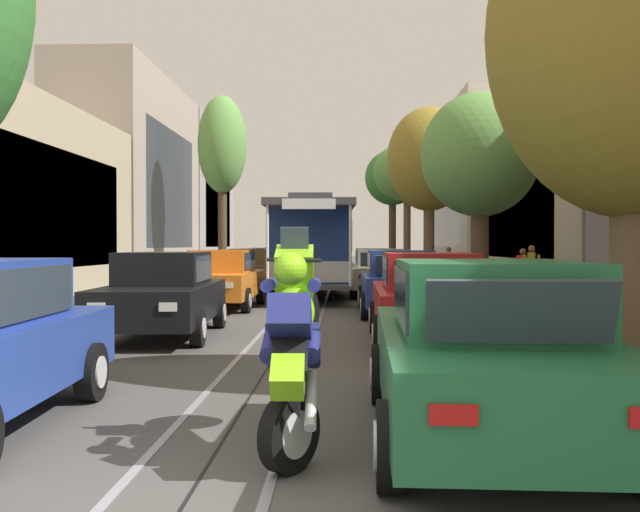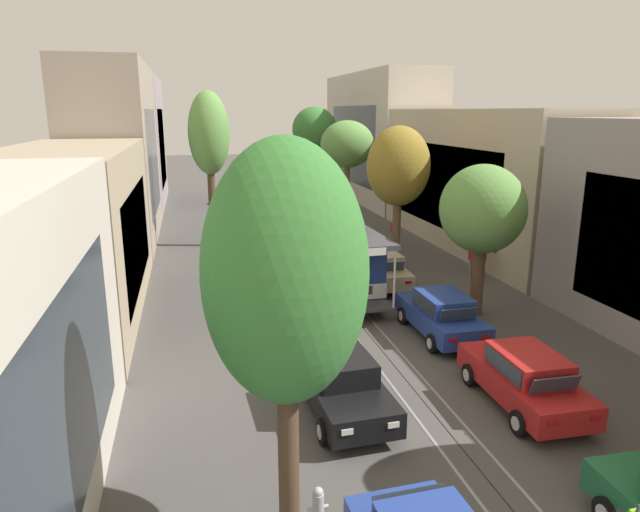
# 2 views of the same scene
# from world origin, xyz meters

# --- Properties ---
(ground_plane) EXTENTS (160.00, 160.00, 0.00)m
(ground_plane) POSITION_xyz_m (0.00, 22.21, 0.00)
(ground_plane) COLOR #4C4947
(trolley_track_rails) EXTENTS (1.14, 63.52, 0.01)m
(trolley_track_rails) POSITION_xyz_m (0.00, 25.76, 0.00)
(trolley_track_rails) COLOR gray
(trolley_track_rails) RESTS_ON ground
(building_facade_left) EXTENTS (5.45, 55.22, 10.54)m
(building_facade_left) POSITION_xyz_m (-10.44, 28.36, 4.44)
(building_facade_left) COLOR beige
(building_facade_left) RESTS_ON ground
(building_facade_right) EXTENTS (5.76, 55.22, 10.89)m
(building_facade_right) POSITION_xyz_m (10.57, 29.13, 4.51)
(building_facade_right) COLOR gray
(building_facade_right) RESTS_ON ground
(parked_car_black_second_left) EXTENTS (2.13, 4.42, 1.58)m
(parked_car_black_second_left) POSITION_xyz_m (-2.32, 9.01, 0.80)
(parked_car_black_second_left) COLOR black
(parked_car_black_second_left) RESTS_ON ground
(parked_car_orange_mid_left) EXTENTS (2.06, 4.39, 1.58)m
(parked_car_orange_mid_left) POSITION_xyz_m (-2.24, 14.82, 0.80)
(parked_car_orange_mid_left) COLOR orange
(parked_car_orange_mid_left) RESTS_ON ground
(parked_car_brown_fourth_left) EXTENTS (2.12, 4.41, 1.58)m
(parked_car_brown_fourth_left) POSITION_xyz_m (-2.30, 21.74, 0.80)
(parked_car_brown_fourth_left) COLOR brown
(parked_car_brown_fourth_left) RESTS_ON ground
(parked_car_navy_fifth_left) EXTENTS (2.15, 4.42, 1.58)m
(parked_car_navy_fifth_left) POSITION_xyz_m (-2.40, 27.92, 0.80)
(parked_car_navy_fifth_left) COLOR #19234C
(parked_car_navy_fifth_left) RESTS_ON ground
(parked_car_brown_sixth_left) EXTENTS (2.05, 4.38, 1.58)m
(parked_car_brown_sixth_left) POSITION_xyz_m (-2.46, 34.07, 0.80)
(parked_car_brown_sixth_left) COLOR brown
(parked_car_brown_sixth_left) RESTS_ON ground
(parked_car_beige_far_left) EXTENTS (2.06, 4.39, 1.58)m
(parked_car_beige_far_left) POSITION_xyz_m (-2.27, 40.32, 0.80)
(parked_car_beige_far_left) COLOR #C1B28E
(parked_car_beige_far_left) RESTS_ON ground
(parked_car_red_second_right) EXTENTS (2.06, 4.39, 1.58)m
(parked_car_red_second_right) POSITION_xyz_m (2.53, 8.17, 0.80)
(parked_car_red_second_right) COLOR red
(parked_car_red_second_right) RESTS_ON ground
(parked_car_blue_mid_right) EXTENTS (2.01, 4.37, 1.58)m
(parked_car_blue_mid_right) POSITION_xyz_m (2.45, 13.21, 0.80)
(parked_car_blue_mid_right) COLOR #233D93
(parked_car_blue_mid_right) RESTS_ON ground
(parked_car_beige_fourth_right) EXTENTS (2.11, 4.41, 1.58)m
(parked_car_beige_fourth_right) POSITION_xyz_m (2.30, 19.31, 0.80)
(parked_car_beige_fourth_right) COLOR #C1B28E
(parked_car_beige_fourth_right) RESTS_ON ground
(parked_car_white_fifth_right) EXTENTS (2.05, 4.38, 1.58)m
(parked_car_white_fifth_right) POSITION_xyz_m (2.34, 25.02, 0.80)
(parked_car_white_fifth_right) COLOR silver
(parked_car_white_fifth_right) RESTS_ON ground
(street_tree_kerb_left_near) EXTENTS (2.86, 2.49, 7.37)m
(street_tree_kerb_left_near) POSITION_xyz_m (-4.43, 4.98, 4.99)
(street_tree_kerb_left_near) COLOR #4C3826
(street_tree_kerb_left_near) RESTS_ON ground
(street_tree_kerb_left_second) EXTENTS (2.33, 2.56, 8.87)m
(street_tree_kerb_left_second) POSITION_xyz_m (-4.72, 29.07, 6.40)
(street_tree_kerb_left_second) COLOR #4C3826
(street_tree_kerb_left_second) RESTS_ON ground
(street_tree_kerb_right_second) EXTENTS (3.18, 3.41, 5.84)m
(street_tree_kerb_right_second) POSITION_xyz_m (4.76, 15.00, 4.11)
(street_tree_kerb_right_second) COLOR brown
(street_tree_kerb_right_second) RESTS_ON ground
(street_tree_kerb_right_mid) EXTENTS (3.25, 2.90, 7.05)m
(street_tree_kerb_right_mid) POSITION_xyz_m (4.38, 22.98, 4.98)
(street_tree_kerb_right_mid) COLOR brown
(street_tree_kerb_right_mid) RESTS_ON ground
(street_tree_kerb_right_fourth) EXTENTS (3.60, 3.06, 7.15)m
(street_tree_kerb_right_fourth) POSITION_xyz_m (4.45, 32.85, 5.52)
(street_tree_kerb_right_fourth) COLOR brown
(street_tree_kerb_right_fourth) RESTS_ON ground
(street_tree_kerb_right_far) EXTENTS (3.69, 3.88, 8.11)m
(street_tree_kerb_right_far) POSITION_xyz_m (4.38, 42.67, 6.17)
(street_tree_kerb_right_far) COLOR #4C3826
(street_tree_kerb_right_far) RESTS_ON ground
(cable_car_trolley) EXTENTS (2.82, 9.17, 3.28)m
(cable_car_trolley) POSITION_xyz_m (0.00, 19.46, 1.66)
(cable_car_trolley) COLOR navy
(cable_car_trolley) RESTS_ON ground
(pedestrian_on_left_pavement) EXTENTS (0.55, 0.42, 1.70)m
(pedestrian_on_left_pavement) POSITION_xyz_m (7.32, 19.29, 0.96)
(pedestrian_on_left_pavement) COLOR slate
(pedestrian_on_left_pavement) RESTS_ON ground
(pedestrian_on_right_pavement) EXTENTS (0.55, 0.39, 1.59)m
(pedestrian_on_right_pavement) POSITION_xyz_m (7.20, 19.93, 0.90)
(pedestrian_on_right_pavement) COLOR slate
(pedestrian_on_right_pavement) RESTS_ON ground
(pedestrian_crossing_far) EXTENTS (0.55, 0.42, 1.63)m
(pedestrian_crossing_far) POSITION_xyz_m (5.72, 26.74, 0.92)
(pedestrian_crossing_far) COLOR #282D38
(pedestrian_crossing_far) RESTS_ON ground
(fire_hydrant) EXTENTS (0.40, 0.22, 0.84)m
(fire_hydrant) POSITION_xyz_m (-3.88, 4.94, 0.42)
(fire_hydrant) COLOR #B2B2B7
(fire_hydrant) RESTS_ON ground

